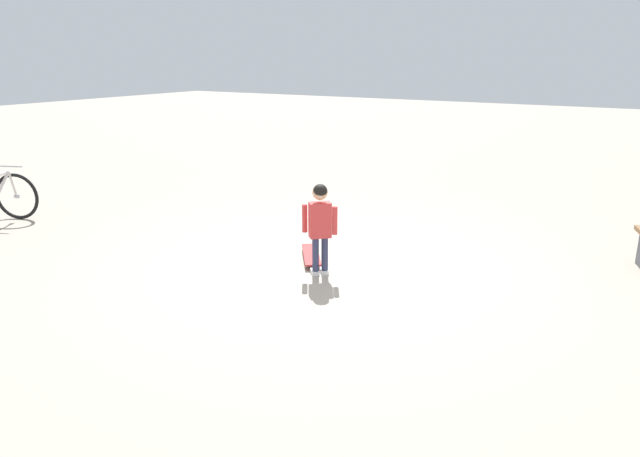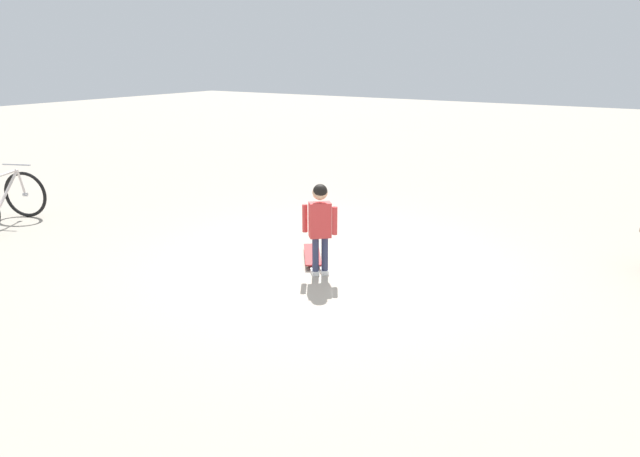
{
  "view_description": "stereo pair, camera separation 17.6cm",
  "coord_description": "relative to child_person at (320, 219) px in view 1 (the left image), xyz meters",
  "views": [
    {
      "loc": [
        3.27,
        -5.66,
        2.43
      ],
      "look_at": [
        0.04,
        -0.29,
        0.55
      ],
      "focal_mm": 32.82,
      "sensor_mm": 36.0,
      "label": 1
    },
    {
      "loc": [
        3.41,
        -5.57,
        2.43
      ],
      "look_at": [
        0.04,
        -0.29,
        0.55
      ],
      "focal_mm": 32.82,
      "sensor_mm": 36.0,
      "label": 2
    }
  ],
  "objects": [
    {
      "name": "ground_plane",
      "position": [
        -0.04,
        0.29,
        -0.66
      ],
      "size": [
        50.0,
        50.0,
        0.0
      ],
      "primitive_type": "plane",
      "color": "#9E9384"
    },
    {
      "name": "skateboard",
      "position": [
        -0.36,
        0.38,
        -0.6
      ],
      "size": [
        0.62,
        0.76,
        0.07
      ],
      "color": "#B22D2D",
      "rests_on": "ground"
    },
    {
      "name": "child_person",
      "position": [
        0.0,
        0.0,
        0.0
      ],
      "size": [
        0.4,
        0.27,
        1.06
      ],
      "color": "#2D3351",
      "rests_on": "ground"
    }
  ]
}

